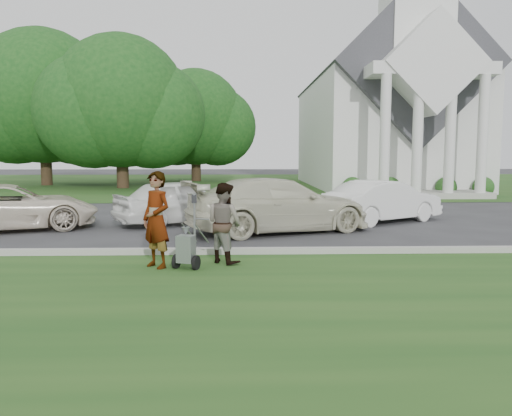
{
  "coord_description": "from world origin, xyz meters",
  "views": [
    {
      "loc": [
        -0.36,
        -10.36,
        2.25
      ],
      "look_at": [
        -0.05,
        0.0,
        1.1
      ],
      "focal_mm": 35.0,
      "sensor_mm": 36.0,
      "label": 1
    }
  ],
  "objects_px": {
    "church": "(382,97)",
    "car_c": "(279,205)",
    "person_right": "(224,224)",
    "striping_cart": "(186,250)",
    "person_left": "(156,220)",
    "tree_back": "(195,122)",
    "tree_far": "(43,103)",
    "car_d": "(383,201)",
    "tree_left": "(121,108)",
    "car_a": "(11,207)",
    "parking_meter_near": "(194,219)",
    "car_b": "(181,201)"
  },
  "relations": [
    {
      "from": "car_c",
      "to": "tree_left",
      "type": "bearing_deg",
      "value": 5.51
    },
    {
      "from": "tree_back",
      "to": "parking_meter_near",
      "type": "relative_size",
      "value": 6.8
    },
    {
      "from": "striping_cart",
      "to": "car_d",
      "type": "xyz_separation_m",
      "value": [
        5.7,
        6.51,
        0.3
      ]
    },
    {
      "from": "tree_far",
      "to": "tree_left",
      "type": "bearing_deg",
      "value": -26.56
    },
    {
      "from": "striping_cart",
      "to": "car_b",
      "type": "xyz_separation_m",
      "value": [
        -0.86,
        6.36,
        0.33
      ]
    },
    {
      "from": "tree_back",
      "to": "person_right",
      "type": "relative_size",
      "value": 5.87
    },
    {
      "from": "tree_left",
      "to": "car_d",
      "type": "bearing_deg",
      "value": -53.04
    },
    {
      "from": "car_c",
      "to": "car_d",
      "type": "xyz_separation_m",
      "value": [
        3.56,
        1.91,
        -0.09
      ]
    },
    {
      "from": "tree_far",
      "to": "car_b",
      "type": "distance_m",
      "value": 23.27
    },
    {
      "from": "tree_left",
      "to": "striping_cart",
      "type": "height_order",
      "value": "tree_left"
    },
    {
      "from": "car_b",
      "to": "tree_far",
      "type": "bearing_deg",
      "value": -2.27
    },
    {
      "from": "tree_left",
      "to": "car_c",
      "type": "height_order",
      "value": "tree_left"
    },
    {
      "from": "church",
      "to": "person_left",
      "type": "height_order",
      "value": "church"
    },
    {
      "from": "striping_cart",
      "to": "parking_meter_near",
      "type": "height_order",
      "value": "parking_meter_near"
    },
    {
      "from": "tree_left",
      "to": "church",
      "type": "bearing_deg",
      "value": 3.79
    },
    {
      "from": "church",
      "to": "car_c",
      "type": "bearing_deg",
      "value": -113.18
    },
    {
      "from": "tree_far",
      "to": "car_a",
      "type": "height_order",
      "value": "tree_far"
    },
    {
      "from": "tree_far",
      "to": "person_left",
      "type": "relative_size",
      "value": 6.17
    },
    {
      "from": "tree_far",
      "to": "parking_meter_near",
      "type": "distance_m",
      "value": 28.49
    },
    {
      "from": "church",
      "to": "tree_far",
      "type": "xyz_separation_m",
      "value": [
        -23.01,
        1.87,
        -0.25
      ]
    },
    {
      "from": "church",
      "to": "person_right",
      "type": "relative_size",
      "value": 14.71
    },
    {
      "from": "tree_far",
      "to": "person_left",
      "type": "height_order",
      "value": "tree_far"
    },
    {
      "from": "striping_cart",
      "to": "person_right",
      "type": "xyz_separation_m",
      "value": [
        0.72,
        0.54,
        0.43
      ]
    },
    {
      "from": "tree_left",
      "to": "parking_meter_near",
      "type": "xyz_separation_m",
      "value": [
        6.68,
        -22.06,
        -4.22
      ]
    },
    {
      "from": "church",
      "to": "tree_left",
      "type": "distance_m",
      "value": 17.07
    },
    {
      "from": "tree_left",
      "to": "car_d",
      "type": "relative_size",
      "value": 2.56
    },
    {
      "from": "tree_far",
      "to": "striping_cart",
      "type": "height_order",
      "value": "tree_far"
    },
    {
      "from": "car_a",
      "to": "parking_meter_near",
      "type": "bearing_deg",
      "value": -149.39
    },
    {
      "from": "tree_back",
      "to": "car_b",
      "type": "height_order",
      "value": "tree_back"
    },
    {
      "from": "tree_left",
      "to": "car_a",
      "type": "height_order",
      "value": "tree_left"
    },
    {
      "from": "person_right",
      "to": "car_b",
      "type": "xyz_separation_m",
      "value": [
        -1.58,
        5.82,
        -0.11
      ]
    },
    {
      "from": "person_right",
      "to": "car_c",
      "type": "bearing_deg",
      "value": -66.42
    },
    {
      "from": "car_a",
      "to": "person_right",
      "type": "bearing_deg",
      "value": -148.03
    },
    {
      "from": "person_right",
      "to": "car_b",
      "type": "height_order",
      "value": "person_right"
    },
    {
      "from": "car_b",
      "to": "car_d",
      "type": "height_order",
      "value": "car_b"
    },
    {
      "from": "tree_back",
      "to": "person_right",
      "type": "distance_m",
      "value": 30.72
    },
    {
      "from": "person_left",
      "to": "tree_back",
      "type": "bearing_deg",
      "value": 134.52
    },
    {
      "from": "person_left",
      "to": "car_b",
      "type": "height_order",
      "value": "person_left"
    },
    {
      "from": "tree_back",
      "to": "person_left",
      "type": "distance_m",
      "value": 30.99
    },
    {
      "from": "person_left",
      "to": "person_right",
      "type": "height_order",
      "value": "person_left"
    },
    {
      "from": "tree_far",
      "to": "striping_cart",
      "type": "relative_size",
      "value": 11.22
    },
    {
      "from": "person_right",
      "to": "parking_meter_near",
      "type": "xyz_separation_m",
      "value": [
        -0.62,
        0.24,
        0.07
      ]
    },
    {
      "from": "parking_meter_near",
      "to": "car_c",
      "type": "distance_m",
      "value": 4.34
    },
    {
      "from": "striping_cart",
      "to": "car_d",
      "type": "relative_size",
      "value": 0.25
    },
    {
      "from": "car_c",
      "to": "car_d",
      "type": "height_order",
      "value": "car_c"
    },
    {
      "from": "striping_cart",
      "to": "person_right",
      "type": "height_order",
      "value": "person_right"
    },
    {
      "from": "person_left",
      "to": "parking_meter_near",
      "type": "relative_size",
      "value": 1.33
    },
    {
      "from": "car_d",
      "to": "tree_left",
      "type": "bearing_deg",
      "value": 5.97
    },
    {
      "from": "tree_left",
      "to": "car_c",
      "type": "bearing_deg",
      "value": -64.43
    },
    {
      "from": "church",
      "to": "car_c",
      "type": "height_order",
      "value": "church"
    }
  ]
}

